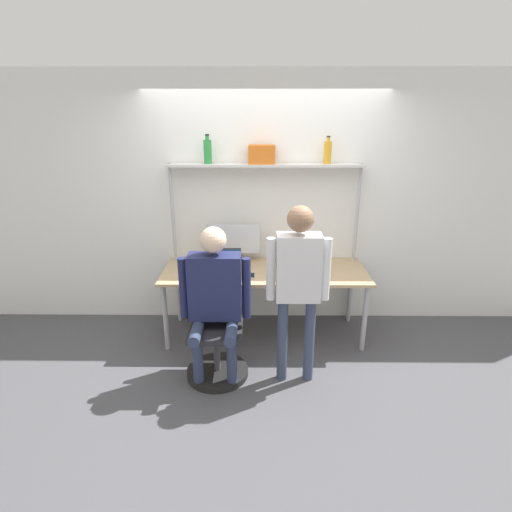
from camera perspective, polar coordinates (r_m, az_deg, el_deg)
ground_plane at (r=4.11m, az=1.26°, el=-13.72°), size 12.00×12.00×0.00m
wall_back at (r=4.38m, az=1.25°, el=7.56°), size 8.00×0.06×2.70m
desk at (r=4.17m, az=1.25°, el=-2.76°), size 2.10×0.79×0.74m
shelf_unit at (r=4.19m, az=1.29°, el=9.41°), size 1.99×0.23×1.79m
monitor at (r=4.32m, az=-3.18°, el=2.15°), size 0.58×0.17×0.42m
laptop at (r=4.01m, az=-4.28°, el=-1.68°), size 0.30×0.25×0.26m
cell_phone at (r=3.98m, az=-0.65°, el=-2.82°), size 0.07×0.15×0.01m
office_chair at (r=3.71m, az=-5.57°, el=-12.46°), size 0.56×0.56×0.94m
person_seated at (r=3.42m, az=-5.93°, el=-5.17°), size 0.61×0.47×1.40m
person_standing at (r=3.30m, az=6.05°, el=-2.76°), size 0.53×0.21×1.59m
bottle_amber at (r=4.20m, az=10.20°, el=14.41°), size 0.08×0.08×0.27m
bottle_green at (r=4.17m, az=-6.92°, el=14.64°), size 0.08×0.08×0.29m
storage_box at (r=4.14m, az=0.82°, el=14.31°), size 0.27×0.17×0.18m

